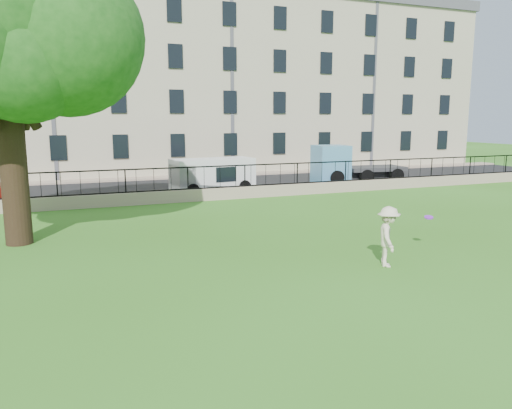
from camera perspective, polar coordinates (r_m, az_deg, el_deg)
name	(u,v)px	position (r m, az deg, el deg)	size (l,w,h in m)	color
ground	(295,269)	(13.89, 4.47, -7.31)	(120.00, 120.00, 0.00)	#326919
retaining_wall	(188,196)	(24.90, -7.76, 1.02)	(50.00, 0.40, 0.60)	gray
iron_railing	(188,178)	(24.79, -7.80, 2.97)	(50.00, 0.05, 1.13)	black
street	(169,189)	(29.48, -9.96, 1.76)	(60.00, 9.00, 0.01)	black
sidewalk	(153,178)	(34.54, -11.74, 2.97)	(60.00, 1.40, 0.12)	gray
building_row	(136,80)	(40.00, -13.56, 13.67)	(56.40, 10.40, 13.80)	#BDB496
man	(388,237)	(14.34, 14.86, -3.57)	(1.09, 0.63, 1.69)	beige
frisbee	(429,217)	(16.37, 19.14, -1.38)	(0.27, 0.27, 0.03)	purple
white_van	(213,176)	(27.64, -4.97, 3.30)	(4.50, 1.75, 1.89)	silver
blue_truck	(357,164)	(32.74, 11.47, 4.61)	(5.69, 2.02, 2.39)	#5599C8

